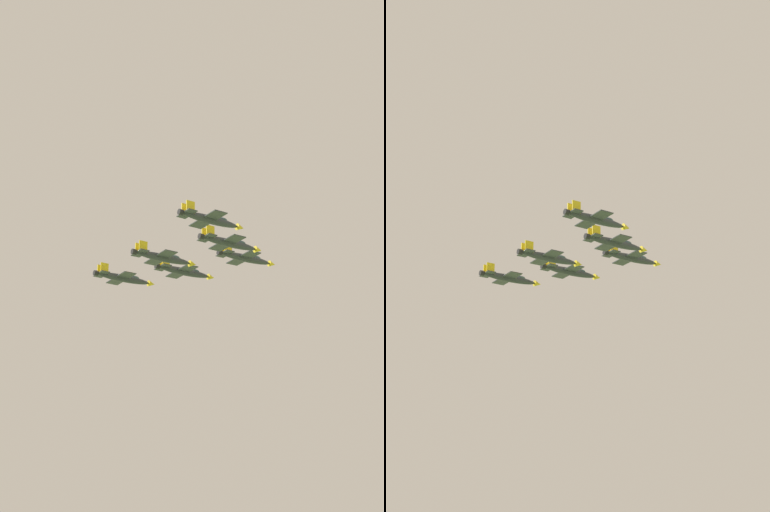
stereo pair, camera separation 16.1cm
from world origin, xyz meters
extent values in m
ellipsoid|color=#2D3338|center=(19.34, 8.86, 114.12)|extent=(14.99, 10.14, 2.09)
cone|color=gold|center=(11.59, 13.52, 114.12)|extent=(2.70, 2.59, 1.77)
ellipsoid|color=#334751|center=(16.28, 10.70, 114.90)|extent=(3.19, 2.77, 1.22)
cube|color=#2D3338|center=(20.04, 8.45, 114.00)|extent=(9.15, 11.85, 0.21)
cube|color=gold|center=(17.35, 3.97, 114.06)|extent=(3.28, 2.41, 0.25)
cube|color=gold|center=(22.72, 12.92, 114.06)|extent=(3.28, 2.41, 0.25)
cube|color=#2D3338|center=(25.18, 5.36, 114.12)|extent=(5.05, 6.08, 0.21)
cube|color=gold|center=(24.37, 4.63, 115.63)|extent=(2.13, 1.43, 3.01)
cube|color=gold|center=(25.44, 6.42, 115.63)|extent=(2.13, 1.43, 3.01)
cylinder|color=black|center=(26.69, 4.45, 114.12)|extent=(1.75, 1.85, 1.46)
ellipsoid|color=#2D3338|center=(24.98, -7.34, 111.07)|extent=(14.99, 9.95, 2.08)
cone|color=gold|center=(17.21, -2.79, 111.07)|extent=(2.68, 2.57, 1.77)
ellipsoid|color=#334751|center=(21.91, -5.54, 111.84)|extent=(3.18, 2.74, 1.21)
cube|color=#2D3338|center=(25.68, -7.75, 110.95)|extent=(9.01, 11.82, 0.21)
cube|color=gold|center=(23.06, -12.23, 111.01)|extent=(3.28, 2.38, 0.25)
cube|color=gold|center=(28.30, -3.27, 111.01)|extent=(3.28, 2.38, 0.25)
cube|color=#2D3338|center=(30.84, -10.77, 111.07)|extent=(4.99, 6.06, 0.21)
cube|color=gold|center=(30.03, -11.50, 112.57)|extent=(2.13, 1.40, 3.00)
cube|color=gold|center=(31.08, -9.71, 112.57)|extent=(2.13, 1.40, 3.00)
cylinder|color=black|center=(32.35, -11.65, 111.07)|extent=(1.73, 1.84, 1.45)
ellipsoid|color=#2D3338|center=(36.24, 11.82, 112.13)|extent=(15.16, 10.03, 2.10)
cone|color=gold|center=(28.38, 16.40, 112.13)|extent=(2.71, 2.60, 1.78)
ellipsoid|color=#334751|center=(33.14, 13.63, 112.92)|extent=(3.21, 2.77, 1.22)
cube|color=#2D3338|center=(36.95, 11.41, 112.02)|extent=(9.09, 11.95, 0.21)
cube|color=gold|center=(34.31, 6.88, 112.07)|extent=(3.31, 2.39, 0.25)
cube|color=gold|center=(39.59, 15.95, 112.07)|extent=(3.31, 2.39, 0.25)
cube|color=#2D3338|center=(42.17, 8.37, 112.13)|extent=(5.03, 6.13, 0.21)
cube|color=gold|center=(41.36, 7.63, 113.65)|extent=(2.16, 1.41, 3.03)
cube|color=gold|center=(42.41, 9.44, 113.65)|extent=(2.16, 1.41, 3.03)
cylinder|color=black|center=(43.70, 7.48, 112.13)|extent=(1.75, 1.86, 1.47)
ellipsoid|color=#2D3338|center=(30.62, -23.54, 109.98)|extent=(15.00, 9.92, 2.08)
cone|color=gold|center=(22.85, -19.02, 109.98)|extent=(2.68, 2.57, 1.76)
ellipsoid|color=#334751|center=(27.55, -21.76, 110.76)|extent=(3.18, 2.74, 1.21)
cube|color=#2D3338|center=(31.32, -23.95, 109.86)|extent=(8.99, 11.82, 0.21)
cube|color=gold|center=(28.71, -28.44, 109.92)|extent=(3.28, 2.37, 0.25)
cube|color=gold|center=(33.93, -19.47, 109.92)|extent=(3.28, 2.37, 0.25)
cube|color=#2D3338|center=(36.48, -26.96, 109.98)|extent=(4.98, 6.06, 0.21)
cube|color=gold|center=(35.68, -27.69, 111.48)|extent=(2.13, 1.40, 3.00)
cube|color=gold|center=(36.73, -25.90, 111.48)|extent=(2.13, 1.40, 3.00)
cylinder|color=black|center=(38.00, -27.84, 109.98)|extent=(1.73, 1.84, 1.45)
ellipsoid|color=#2D3338|center=(53.14, 14.78, 111.59)|extent=(14.63, 9.44, 2.01)
cone|color=gold|center=(45.54, 19.06, 111.59)|extent=(2.59, 2.48, 1.71)
ellipsoid|color=#334751|center=(50.14, 16.47, 112.35)|extent=(3.08, 2.63, 1.17)
cube|color=#2D3338|center=(53.83, 14.40, 111.48)|extent=(8.61, 11.50, 0.20)
cube|color=gold|center=(51.35, 10.01, 111.54)|extent=(3.19, 2.26, 0.24)
cube|color=gold|center=(56.30, 18.78, 111.54)|extent=(3.19, 2.26, 0.24)
cube|color=#2D3338|center=(58.87, 11.55, 111.59)|extent=(4.78, 5.89, 0.20)
cube|color=gold|center=(58.11, 10.83, 113.05)|extent=(2.08, 1.33, 2.91)
cube|color=gold|center=(59.09, 12.58, 113.05)|extent=(2.08, 1.33, 2.91)
cylinder|color=black|center=(60.35, 10.72, 111.59)|extent=(1.67, 1.78, 1.41)
ellipsoid|color=#2D3338|center=(41.88, -4.38, 109.07)|extent=(14.78, 9.96, 2.06)
cone|color=gold|center=(34.24, 0.19, 109.07)|extent=(2.66, 2.55, 1.75)
ellipsoid|color=#334751|center=(38.86, -2.58, 109.84)|extent=(3.14, 2.73, 1.20)
cube|color=#2D3338|center=(42.57, -4.79, 108.95)|extent=(8.99, 11.68, 0.21)
cube|color=gold|center=(39.93, -9.20, 109.01)|extent=(3.23, 2.37, 0.25)
cube|color=gold|center=(45.21, -0.38, 109.01)|extent=(3.23, 2.37, 0.25)
cube|color=#2D3338|center=(47.65, -7.83, 109.07)|extent=(4.97, 5.99, 0.21)
cube|color=gold|center=(46.85, -8.54, 110.55)|extent=(2.10, 1.41, 2.97)
cube|color=gold|center=(47.90, -6.78, 110.55)|extent=(2.10, 1.41, 2.97)
cylinder|color=black|center=(49.14, -8.72, 109.07)|extent=(1.72, 1.82, 1.44)
camera|label=1|loc=(205.70, 89.70, 38.59)|focal=55.17mm
camera|label=2|loc=(205.63, 89.84, 38.59)|focal=55.17mm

